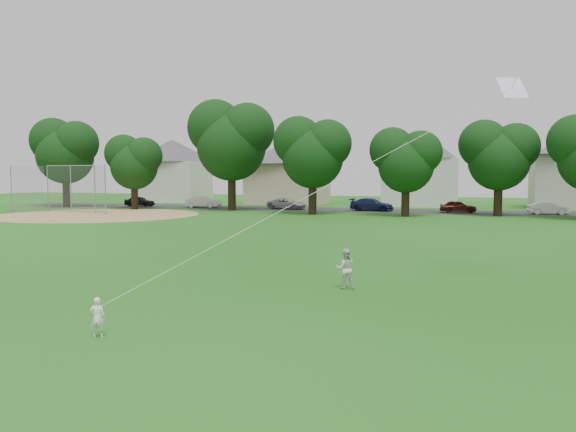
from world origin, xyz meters
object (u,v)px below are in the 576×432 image
(toddler, at_px, (97,317))
(baseball_backstop, at_px, (67,189))
(kite, at_px, (346,176))
(older_boy, at_px, (345,269))

(toddler, distance_m, baseball_backstop, 43.95)
(toddler, xyz_separation_m, baseball_backstop, (-28.34, 33.55, 1.77))
(toddler, distance_m, kite, 7.24)
(older_boy, bearing_deg, baseball_backstop, -58.22)
(baseball_backstop, bearing_deg, kite, -41.22)
(older_boy, xyz_separation_m, baseball_backstop, (-32.34, 26.72, 1.59))
(baseball_backstop, bearing_deg, toddler, -49.81)
(toddler, bearing_deg, older_boy, -141.65)
(toddler, distance_m, older_boy, 7.91)
(toddler, relative_size, kite, 0.06)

